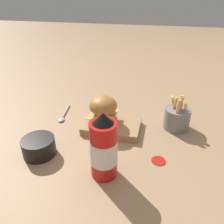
# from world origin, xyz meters

# --- Properties ---
(ground_plane) EXTENTS (6.00, 6.00, 0.00)m
(ground_plane) POSITION_xyz_m (0.00, 0.00, 0.00)
(ground_plane) COLOR #9E7A56
(serving_board) EXTENTS (0.22, 0.15, 0.03)m
(serving_board) POSITION_xyz_m (-0.04, 0.02, 0.01)
(serving_board) COLOR #A37A51
(serving_board) RESTS_ON ground_plane
(burger) EXTENTS (0.11, 0.11, 0.11)m
(burger) POSITION_xyz_m (-0.07, 0.02, 0.09)
(burger) COLOR #AD6B33
(burger) RESTS_ON serving_board
(ketchup_bottle) EXTENTS (0.08, 0.08, 0.22)m
(ketchup_bottle) POSITION_xyz_m (-0.01, -0.22, 0.10)
(ketchup_bottle) COLOR red
(ketchup_bottle) RESTS_ON ground_plane
(fries_basket) EXTENTS (0.10, 0.10, 0.15)m
(fries_basket) POSITION_xyz_m (0.21, 0.10, 0.05)
(fries_basket) COLOR slate
(fries_basket) RESTS_ON ground_plane
(side_bowl) EXTENTS (0.11, 0.11, 0.06)m
(side_bowl) POSITION_xyz_m (-0.25, -0.18, 0.03)
(side_bowl) COLOR black
(side_bowl) RESTS_ON ground_plane
(spoon) EXTENTS (0.04, 0.16, 0.01)m
(spoon) POSITION_xyz_m (-0.27, 0.07, 0.01)
(spoon) COLOR #B2B2B7
(spoon) RESTS_ON ground_plane
(ketchup_puddle) EXTENTS (0.05, 0.05, 0.00)m
(ketchup_puddle) POSITION_xyz_m (0.15, -0.13, 0.00)
(ketchup_puddle) COLOR #B21E14
(ketchup_puddle) RESTS_ON ground_plane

